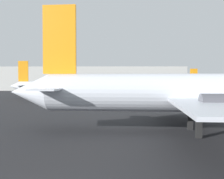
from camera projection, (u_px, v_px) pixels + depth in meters
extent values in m
cylinder|color=silver|center=(211.00, 93.00, 24.71)|extent=(29.35, 5.56, 3.40)
cone|color=silver|center=(30.00, 92.00, 26.24)|extent=(3.98, 3.67, 3.40)
cube|color=silver|center=(194.00, 99.00, 24.87)|extent=(6.96, 26.85, 0.23)
cube|color=silver|center=(55.00, 89.00, 26.01)|extent=(2.90, 8.22, 0.15)
cube|color=orange|center=(60.00, 40.00, 25.80)|extent=(3.09, 0.52, 6.29)
cylinder|color=#4C4C54|center=(193.00, 97.00, 29.81)|extent=(3.00, 1.94, 1.73)
cylinder|color=#4C4C54|center=(221.00, 106.00, 19.77)|extent=(3.00, 1.94, 1.73)
cube|color=black|center=(190.00, 120.00, 26.86)|extent=(0.51, 0.51, 1.91)
cube|color=black|center=(199.00, 126.00, 23.03)|extent=(0.51, 0.51, 1.91)
cone|color=white|center=(190.00, 85.00, 65.61)|extent=(3.92, 3.71, 2.95)
cube|color=black|center=(216.00, 96.00, 63.99)|extent=(0.51, 0.51, 1.98)
cylinder|color=silver|center=(56.00, 86.00, 71.91)|extent=(18.27, 2.73, 2.42)
cone|color=silver|center=(97.00, 86.00, 71.89)|extent=(2.71, 2.47, 2.42)
cone|color=silver|center=(15.00, 86.00, 71.93)|extent=(2.71, 2.47, 2.42)
cube|color=silver|center=(52.00, 88.00, 71.92)|extent=(4.17, 24.74, 0.19)
cube|color=silver|center=(22.00, 85.00, 71.91)|extent=(2.01, 6.68, 0.13)
cube|color=orange|center=(23.00, 71.00, 71.79)|extent=(2.54, 0.28, 5.23)
cylinder|color=#4C4C54|center=(58.00, 88.00, 76.61)|extent=(2.40, 1.46, 1.42)
cylinder|color=#4C4C54|center=(51.00, 89.00, 67.24)|extent=(2.40, 1.46, 1.42)
cube|color=black|center=(79.00, 95.00, 71.98)|extent=(0.40, 0.40, 1.87)
cube|color=black|center=(54.00, 94.00, 73.57)|extent=(0.40, 0.40, 1.87)
cube|color=black|center=(51.00, 95.00, 70.41)|extent=(0.40, 0.40, 1.87)
cylinder|color=silver|center=(161.00, 85.00, 95.06)|extent=(23.64, 3.33, 2.69)
cone|color=silver|center=(122.00, 85.00, 94.95)|extent=(3.03, 2.77, 2.69)
cone|color=silver|center=(200.00, 85.00, 95.17)|extent=(3.03, 2.77, 2.69)
cube|color=silver|center=(165.00, 87.00, 95.08)|extent=(4.02, 24.14, 0.19)
cube|color=silver|center=(195.00, 85.00, 95.15)|extent=(2.05, 6.61, 0.12)
cube|color=orange|center=(194.00, 75.00, 95.03)|extent=(2.50, 0.30, 4.33)
cylinder|color=#4C4C54|center=(165.00, 87.00, 90.52)|extent=(2.38, 1.47, 1.41)
cylinder|color=#4C4C54|center=(160.00, 87.00, 99.65)|extent=(2.38, 1.47, 1.41)
cube|color=black|center=(139.00, 92.00, 95.07)|extent=(0.40, 0.40, 1.42)
cube|color=black|center=(166.00, 92.00, 93.58)|extent=(0.40, 0.40, 1.42)
cube|color=black|center=(164.00, 91.00, 96.70)|extent=(0.40, 0.40, 1.42)
cube|color=#B7B7B2|center=(81.00, 79.00, 128.50)|extent=(91.84, 20.10, 10.28)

